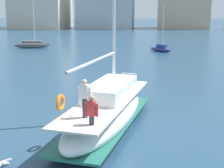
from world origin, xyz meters
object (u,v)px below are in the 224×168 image
(main_sailboat, at_px, (107,110))
(seagull, at_px, (3,163))
(moored_sloop_near, at_px, (161,48))
(moored_sloop_far, at_px, (32,44))

(main_sailboat, distance_m, seagull, 5.77)
(moored_sloop_near, bearing_deg, main_sailboat, -95.49)
(moored_sloop_far, xyz_separation_m, seagull, (13.23, -38.51, -0.37))
(main_sailboat, xyz_separation_m, moored_sloop_far, (-16.38, 33.72, -0.32))
(moored_sloop_near, bearing_deg, moored_sloop_far, 172.36)
(moored_sloop_far, bearing_deg, seagull, -71.04)
(moored_sloop_near, height_order, seagull, moored_sloop_near)
(main_sailboat, height_order, seagull, main_sailboat)
(main_sailboat, distance_m, moored_sloop_near, 31.27)
(main_sailboat, relative_size, moored_sloop_far, 1.74)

